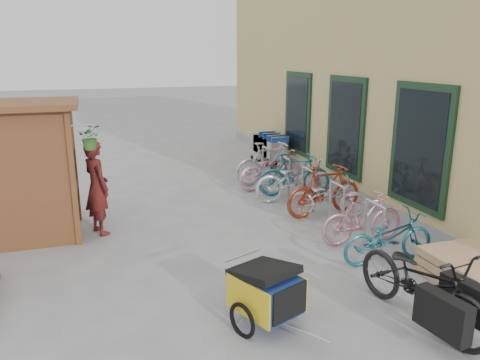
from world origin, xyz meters
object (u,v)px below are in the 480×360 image
object	(u,v)px
shopping_carts	(268,145)
child_trailer	(266,291)
bike_7	(269,163)
kiosk	(10,153)
bike_2	(327,197)
bike_1	(363,218)
cargo_bike	(423,284)
bike_3	(324,190)
bike_6	(271,169)
person_kiosk	(97,187)
bike_5	(294,174)
pallet_stack	(472,270)
bike_4	(296,179)
bike_0	(388,237)

from	to	relation	value
shopping_carts	child_trailer	distance (m)	8.49
child_trailer	bike_7	xyz separation A→B (m)	(2.37, 5.88, 0.09)
kiosk	bike_2	distance (m)	5.85
bike_2	bike_1	bearing A→B (deg)	-165.68
bike_1	bike_2	world-z (taller)	bike_1
cargo_bike	bike_3	size ratio (longest dim) A/B	1.19
kiosk	shopping_carts	bearing A→B (deg)	32.35
child_trailer	bike_7	distance (m)	6.34
bike_6	child_trailer	bearing A→B (deg)	144.24
person_kiosk	bike_6	xyz separation A→B (m)	(4.06, 1.78, -0.39)
bike_1	bike_5	xyz separation A→B (m)	(0.07, 2.94, 0.04)
pallet_stack	cargo_bike	bearing A→B (deg)	-156.26
bike_4	cargo_bike	bearing A→B (deg)	177.20
bike_6	bike_5	bearing A→B (deg)	-173.39
bike_0	bike_6	size ratio (longest dim) A/B	0.88
shopping_carts	bike_3	bearing A→B (deg)	-97.29
bike_5	shopping_carts	bearing A→B (deg)	2.76
person_kiosk	bike_1	xyz separation A→B (m)	(4.27, -1.92, -0.40)
bike_3	bike_5	xyz separation A→B (m)	(-0.01, 1.42, -0.02)
bike_0	bike_1	xyz separation A→B (m)	(0.03, 0.78, 0.05)
bike_2	bike_7	xyz separation A→B (m)	(-0.19, 2.66, 0.13)
kiosk	cargo_bike	world-z (taller)	kiosk
pallet_stack	bike_1	xyz separation A→B (m)	(-0.66, 1.78, 0.25)
bike_1	bike_7	distance (m)	4.05
bike_3	bike_6	size ratio (longest dim) A/B	0.96
bike_1	bike_7	size ratio (longest dim) A/B	0.86
shopping_carts	bike_5	world-z (taller)	bike_5
shopping_carts	bike_1	world-z (taller)	shopping_carts
bike_1	bike_4	bearing A→B (deg)	2.16
bike_0	bike_7	bearing A→B (deg)	1.18
shopping_carts	bike_1	xyz separation A→B (m)	(-0.66, -6.07, -0.11)
bike_1	bike_3	size ratio (longest dim) A/B	0.89
kiosk	shopping_carts	world-z (taller)	kiosk
bike_0	bike_3	world-z (taller)	bike_3
bike_1	kiosk	bearing A→B (deg)	70.39
person_kiosk	shopping_carts	bearing A→B (deg)	-73.50
bike_2	bike_6	world-z (taller)	bike_6
kiosk	bike_3	xyz separation A→B (m)	(5.70, -0.57, -1.03)
child_trailer	cargo_bike	xyz separation A→B (m)	(1.79, -0.55, 0.07)
kiosk	child_trailer	bearing A→B (deg)	-51.31
bike_2	bike_4	size ratio (longest dim) A/B	0.84
cargo_bike	person_kiosk	world-z (taller)	person_kiosk
shopping_carts	bike_4	bearing A→B (deg)	-101.66
person_kiosk	bike_7	world-z (taller)	person_kiosk
kiosk	child_trailer	size ratio (longest dim) A/B	1.80
bike_1	bike_3	distance (m)	1.52
shopping_carts	bike_5	bearing A→B (deg)	-100.72
bike_5	bike_4	bearing A→B (deg)	173.96
shopping_carts	bike_7	distance (m)	2.16
child_trailer	bike_0	world-z (taller)	bike_0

